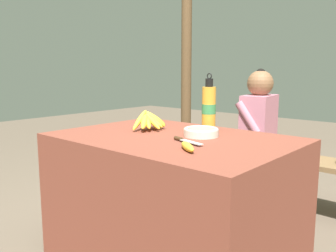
{
  "coord_description": "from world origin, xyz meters",
  "views": [
    {
      "loc": [
        1.18,
        -1.38,
        1.04
      ],
      "look_at": [
        -0.08,
        0.05,
        0.74
      ],
      "focal_mm": 38.0,
      "sensor_mm": 36.0,
      "label": 1
    }
  ],
  "objects": [
    {
      "name": "market_counter",
      "position": [
        0.0,
        0.0,
        0.35
      ],
      "size": [
        1.22,
        0.85,
        0.7
      ],
      "color": "brown",
      "rests_on": "ground_plane"
    },
    {
      "name": "banana_bunch_ripe",
      "position": [
        -0.23,
        0.06,
        0.76
      ],
      "size": [
        0.17,
        0.25,
        0.12
      ],
      "color": "#4C381E",
      "rests_on": "market_counter"
    },
    {
      "name": "serving_bowl",
      "position": [
        0.11,
        0.1,
        0.72
      ],
      "size": [
        0.18,
        0.18,
        0.05
      ],
      "color": "silver",
      "rests_on": "market_counter"
    },
    {
      "name": "water_bottle",
      "position": [
        0.04,
        0.26,
        0.83
      ],
      "size": [
        0.08,
        0.08,
        0.32
      ],
      "color": "gold",
      "rests_on": "market_counter"
    },
    {
      "name": "loose_banana_front",
      "position": [
        0.26,
        -0.21,
        0.72
      ],
      "size": [
        0.14,
        0.12,
        0.03
      ],
      "rotation": [
        0.0,
        0.0,
        -0.62
      ],
      "color": "gold",
      "rests_on": "market_counter"
    },
    {
      "name": "knife",
      "position": [
        0.14,
        -0.08,
        0.71
      ],
      "size": [
        0.2,
        0.07,
        0.02
      ],
      "rotation": [
        0.0,
        0.0,
        -0.24
      ],
      "color": "#BCBCC1",
      "rests_on": "market_counter"
    },
    {
      "name": "wooden_bench",
      "position": [
        0.04,
        1.15,
        0.35
      ],
      "size": [
        1.73,
        0.32,
        0.41
      ],
      "color": "brown",
      "rests_on": "ground_plane"
    },
    {
      "name": "seated_vendor",
      "position": [
        -0.13,
        1.11,
        0.61
      ],
      "size": [
        0.44,
        0.41,
        1.05
      ],
      "rotation": [
        0.0,
        0.0,
        3.3
      ],
      "color": "#232328",
      "rests_on": "ground_plane"
    },
    {
      "name": "support_post_near",
      "position": [
        -1.17,
        1.59,
        1.11
      ],
      "size": [
        0.11,
        0.11,
        2.23
      ],
      "color": "brown",
      "rests_on": "ground_plane"
    }
  ]
}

